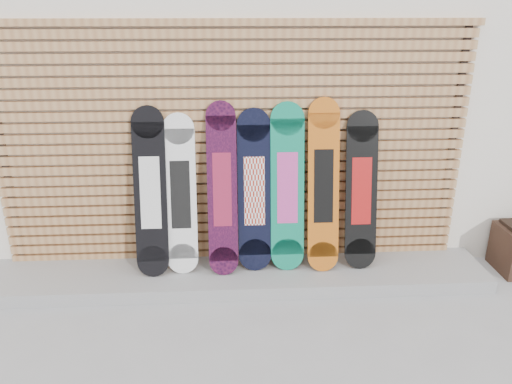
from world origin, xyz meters
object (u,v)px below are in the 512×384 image
snowboard_3 (254,191)px  snowboard_4 (287,188)px  snowboard_6 (361,191)px  snowboard_1 (181,195)px  snowboard_5 (323,186)px  snowboard_0 (150,193)px  snowboard_2 (222,190)px

snowboard_3 → snowboard_4: (0.29, -0.00, 0.03)m
snowboard_3 → snowboard_6: (0.96, -0.01, -0.01)m
snowboard_1 → snowboard_5: bearing=-0.7°
snowboard_3 → snowboard_5: snowboard_5 is taller
snowboard_0 → snowboard_6: (1.88, 0.02, -0.03)m
snowboard_2 → snowboard_6: (1.25, 0.02, -0.05)m
snowboard_0 → snowboard_5: (1.53, 0.01, 0.03)m
snowboard_2 → snowboard_6: bearing=1.1°
snowboard_6 → snowboard_3: bearing=179.4°
snowboard_0 → snowboard_6: snowboard_0 is taller
snowboard_3 → snowboard_5: (0.61, -0.02, 0.04)m
snowboard_1 → snowboard_2: bearing=-4.0°
snowboard_4 → snowboard_3: bearing=179.3°
snowboard_0 → snowboard_2: 0.63m
snowboard_0 → snowboard_2: size_ratio=0.98×
snowboard_2 → snowboard_3: bearing=6.8°
snowboard_1 → snowboard_5: snowboard_5 is taller
snowboard_0 → snowboard_4: 1.21m
snowboard_5 → snowboard_1: bearing=179.3°
snowboard_1 → snowboard_0: bearing=-174.9°
snowboard_0 → snowboard_6: size_ratio=1.04×
snowboard_2 → snowboard_6: 1.25m
snowboard_0 → snowboard_1: 0.26m
snowboard_0 → snowboard_2: snowboard_2 is taller
snowboard_4 → snowboard_1: bearing=-179.7°
snowboard_1 → snowboard_3: snowboard_3 is taller
snowboard_0 → snowboard_1: bearing=5.1°
snowboard_1 → snowboard_3: size_ratio=0.98×
snowboard_2 → snowboard_5: snowboard_5 is taller
snowboard_0 → snowboard_3: (0.91, 0.03, -0.01)m
snowboard_3 → snowboard_2: bearing=-173.2°
snowboard_2 → snowboard_3: snowboard_2 is taller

